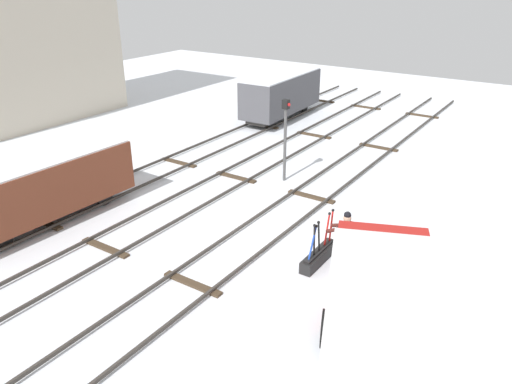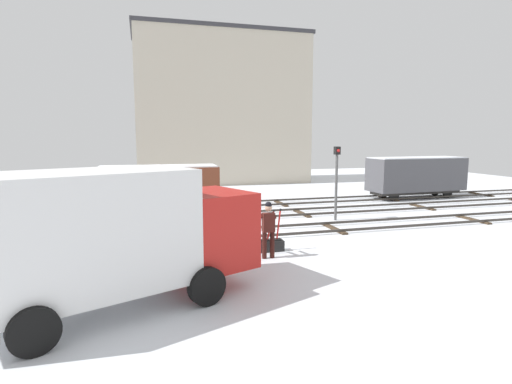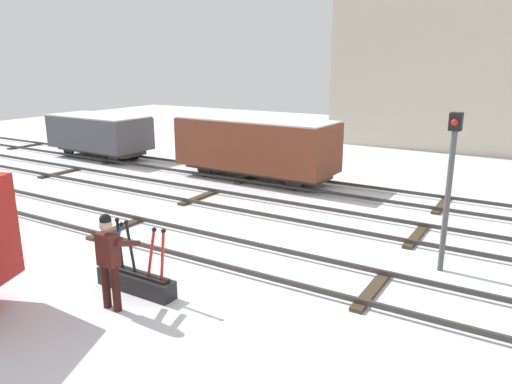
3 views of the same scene
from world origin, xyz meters
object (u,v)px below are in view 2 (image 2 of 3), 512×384
object	(u,v)px
freight_car_far_end	(159,184)
switch_lever_frame	(258,245)
delivery_truck	(118,232)
signal_post	(337,175)
rail_worker	(268,226)
freight_car_back_track	(416,175)

from	to	relation	value
freight_car_far_end	switch_lever_frame	bearing A→B (deg)	-71.37
delivery_truck	freight_car_far_end	distance (m)	12.68
delivery_truck	freight_car_far_end	xyz separation A→B (m)	(1.43, 12.59, -0.38)
switch_lever_frame	signal_post	bearing A→B (deg)	40.09
delivery_truck	freight_car_far_end	world-z (taller)	delivery_truck
rail_worker	signal_post	size ratio (longest dim) A/B	0.54
freight_car_back_track	rail_worker	bearing A→B (deg)	-144.45
switch_lever_frame	freight_car_back_track	bearing A→B (deg)	35.28
switch_lever_frame	rail_worker	size ratio (longest dim) A/B	0.99
switch_lever_frame	delivery_truck	world-z (taller)	delivery_truck
freight_car_back_track	signal_post	bearing A→B (deg)	-150.08
delivery_truck	freight_car_back_track	xyz separation A→B (m)	(17.19, 12.59, -0.26)
delivery_truck	freight_car_back_track	world-z (taller)	delivery_truck
delivery_truck	signal_post	xyz separation A→B (m)	(9.15, 7.59, 0.38)
rail_worker	delivery_truck	distance (m)	5.20
signal_post	freight_car_far_end	distance (m)	9.24
rail_worker	freight_car_far_end	xyz separation A→B (m)	(-2.94, 9.86, 0.31)
rail_worker	freight_car_back_track	distance (m)	16.18
signal_post	switch_lever_frame	bearing A→B (deg)	-140.02
switch_lever_frame	delivery_truck	xyz separation A→B (m)	(-4.22, -3.46, 1.48)
signal_post	rail_worker	bearing A→B (deg)	-134.63
freight_car_far_end	freight_car_back_track	bearing A→B (deg)	1.61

